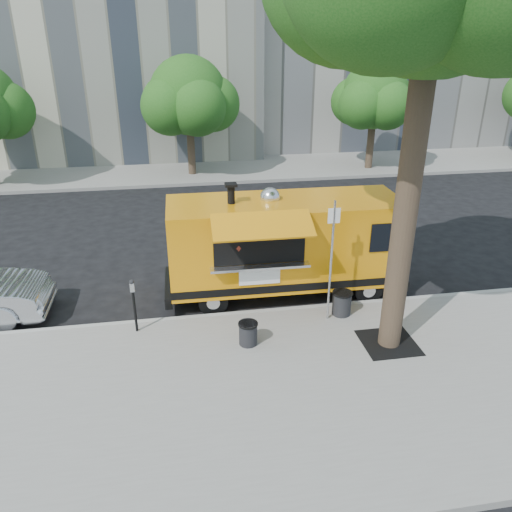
{
  "coord_description": "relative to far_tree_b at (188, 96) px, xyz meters",
  "views": [
    {
      "loc": [
        -1.9,
        -11.59,
        6.53
      ],
      "look_at": [
        0.05,
        0.0,
        1.24
      ],
      "focal_mm": 35.0,
      "sensor_mm": 36.0,
      "label": 1
    }
  ],
  "objects": [
    {
      "name": "food_truck",
      "position": [
        1.81,
        -12.53,
        -2.37
      ],
      "size": [
        6.36,
        2.95,
        3.11
      ],
      "rotation": [
        0.0,
        0.0,
        -0.01
      ],
      "color": "orange",
      "rests_on": "ground"
    },
    {
      "name": "far_sidewalk",
      "position": [
        1.0,
        0.8,
        -3.76
      ],
      "size": [
        60.0,
        5.0,
        0.15
      ],
      "primitive_type": "cube",
      "color": "gray",
      "rests_on": "ground"
    },
    {
      "name": "parking_meter",
      "position": [
        -2.0,
        -14.05,
        -2.85
      ],
      "size": [
        0.11,
        0.11,
        1.33
      ],
      "color": "black",
      "rests_on": "sidewalk"
    },
    {
      "name": "curb",
      "position": [
        1.0,
        -13.63,
        -3.76
      ],
      "size": [
        60.0,
        0.14,
        0.16
      ],
      "primitive_type": "cube",
      "color": "#999993",
      "rests_on": "ground"
    },
    {
      "name": "trash_bin_left",
      "position": [
        0.48,
        -15.0,
        -3.4
      ],
      "size": [
        0.44,
        0.44,
        0.53
      ],
      "color": "black",
      "rests_on": "sidewalk"
    },
    {
      "name": "far_tree_c",
      "position": [
        9.0,
        -0.3,
        -0.12
      ],
      "size": [
        3.24,
        3.24,
        5.21
      ],
      "color": "#33261C",
      "rests_on": "far_sidewalk"
    },
    {
      "name": "tree_well",
      "position": [
        3.6,
        -15.5,
        -3.68
      ],
      "size": [
        1.2,
        1.2,
        0.02
      ],
      "primitive_type": "cube",
      "color": "black",
      "rests_on": "sidewalk"
    },
    {
      "name": "trash_bin_right",
      "position": [
        2.95,
        -14.1,
        -3.36
      ],
      "size": [
        0.5,
        0.5,
        0.6
      ],
      "color": "black",
      "rests_on": "sidewalk"
    },
    {
      "name": "far_tree_b",
      "position": [
        0.0,
        0.0,
        0.0
      ],
      "size": [
        3.6,
        3.6,
        5.5
      ],
      "color": "#33261C",
      "rests_on": "far_sidewalk"
    },
    {
      "name": "sidewalk",
      "position": [
        1.0,
        -16.7,
        -3.76
      ],
      "size": [
        60.0,
        6.0,
        0.15
      ],
      "primitive_type": "cube",
      "color": "gray",
      "rests_on": "ground"
    },
    {
      "name": "ground",
      "position": [
        1.0,
        -12.7,
        -3.83
      ],
      "size": [
        120.0,
        120.0,
        0.0
      ],
      "primitive_type": "plane",
      "color": "black",
      "rests_on": "ground"
    },
    {
      "name": "sign_post",
      "position": [
        2.55,
        -14.25,
        -1.98
      ],
      "size": [
        0.28,
        0.06,
        3.0
      ],
      "color": "silver",
      "rests_on": "sidewalk"
    }
  ]
}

